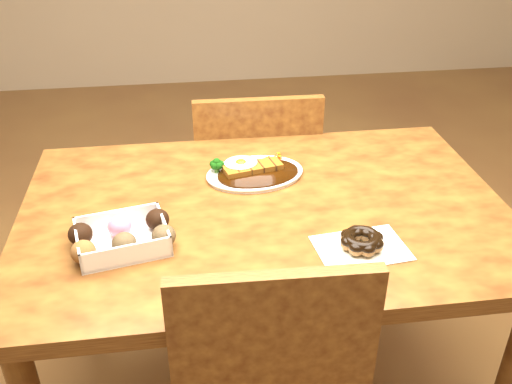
{
  "coord_description": "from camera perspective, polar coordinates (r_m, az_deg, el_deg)",
  "views": [
    {
      "loc": [
        -0.19,
        -1.18,
        1.5
      ],
      "look_at": [
        -0.03,
        -0.03,
        0.81
      ],
      "focal_mm": 40.0,
      "sensor_mm": 36.0,
      "label": 1
    }
  ],
  "objects": [
    {
      "name": "katsu_curry_plate",
      "position": [
        1.54,
        -0.31,
        2.08
      ],
      "size": [
        0.29,
        0.22,
        0.05
      ],
      "rotation": [
        0.0,
        0.0,
        0.16
      ],
      "color": "white",
      "rests_on": "table"
    },
    {
      "name": "pon_de_ring",
      "position": [
        1.28,
        10.53,
        -4.86
      ],
      "size": [
        0.21,
        0.16,
        0.04
      ],
      "rotation": [
        0.0,
        0.0,
        0.11
      ],
      "color": "silver",
      "rests_on": "table"
    },
    {
      "name": "chair_far",
      "position": [
        2.01,
        -0.19,
        0.17
      ],
      "size": [
        0.43,
        0.43,
        0.87
      ],
      "rotation": [
        0.0,
        0.0,
        3.12
      ],
      "color": "#471E0E",
      "rests_on": "ground"
    },
    {
      "name": "donut_box",
      "position": [
        1.29,
        -13.24,
        -4.31
      ],
      "size": [
        0.24,
        0.19,
        0.06
      ],
      "rotation": [
        0.0,
        0.0,
        0.21
      ],
      "color": "white",
      "rests_on": "table"
    },
    {
      "name": "table",
      "position": [
        1.47,
        0.86,
        -4.71
      ],
      "size": [
        1.2,
        0.8,
        0.75
      ],
      "color": "#471E0E",
      "rests_on": "ground"
    }
  ]
}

